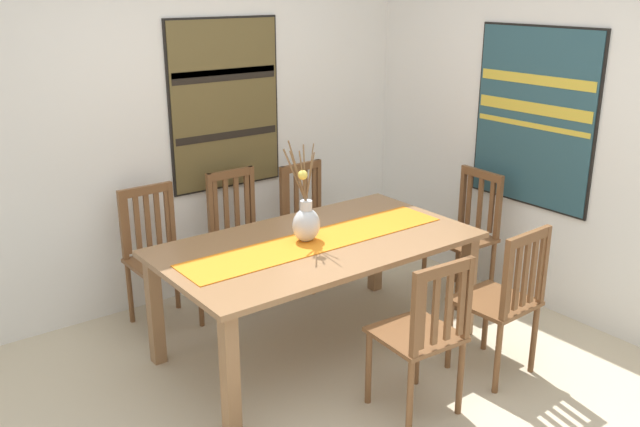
{
  "coord_description": "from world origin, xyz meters",
  "views": [
    {
      "loc": [
        -2.31,
        -2.71,
        2.29
      ],
      "look_at": [
        0.14,
        0.55,
        0.92
      ],
      "focal_mm": 38.62,
      "sensor_mm": 36.0,
      "label": 1
    }
  ],
  "objects_px": {
    "chair_2": "(504,298)",
    "chair_4": "(311,221)",
    "chair_5": "(466,233)",
    "dining_table": "(317,255)",
    "chair_1": "(241,234)",
    "painting_on_back_wall": "(225,105)",
    "chair_0": "(158,254)",
    "painting_on_side_wall": "(534,117)",
    "chair_3": "(423,333)",
    "centerpiece_vase": "(306,221)"
  },
  "relations": [
    {
      "from": "chair_0",
      "to": "chair_5",
      "type": "xyz_separation_m",
      "value": [
        2.04,
        -0.97,
        -0.01
      ]
    },
    {
      "from": "chair_5",
      "to": "dining_table",
      "type": "bearing_deg",
      "value": 179.76
    },
    {
      "from": "painting_on_side_wall",
      "to": "chair_0",
      "type": "bearing_deg",
      "value": 151.75
    },
    {
      "from": "chair_1",
      "to": "painting_on_back_wall",
      "type": "xyz_separation_m",
      "value": [
        0.08,
        0.3,
        0.92
      ]
    },
    {
      "from": "chair_0",
      "to": "painting_on_side_wall",
      "type": "bearing_deg",
      "value": -28.25
    },
    {
      "from": "chair_0",
      "to": "chair_4",
      "type": "xyz_separation_m",
      "value": [
        1.29,
        -0.04,
        -0.01
      ]
    },
    {
      "from": "centerpiece_vase",
      "to": "painting_on_back_wall",
      "type": "height_order",
      "value": "painting_on_back_wall"
    },
    {
      "from": "chair_3",
      "to": "chair_2",
      "type": "bearing_deg",
      "value": 0.17
    },
    {
      "from": "centerpiece_vase",
      "to": "chair_4",
      "type": "relative_size",
      "value": 0.7
    },
    {
      "from": "dining_table",
      "to": "chair_2",
      "type": "bearing_deg",
      "value": -53.21
    },
    {
      "from": "chair_0",
      "to": "chair_2",
      "type": "xyz_separation_m",
      "value": [
        1.34,
        -1.9,
        -0.0
      ]
    },
    {
      "from": "chair_3",
      "to": "chair_5",
      "type": "height_order",
      "value": "chair_5"
    },
    {
      "from": "dining_table",
      "to": "painting_on_back_wall",
      "type": "relative_size",
      "value": 1.57
    },
    {
      "from": "chair_3",
      "to": "painting_on_back_wall",
      "type": "xyz_separation_m",
      "value": [
        0.08,
        2.2,
        0.93
      ]
    },
    {
      "from": "chair_5",
      "to": "chair_3",
      "type": "bearing_deg",
      "value": -146.12
    },
    {
      "from": "chair_2",
      "to": "chair_3",
      "type": "relative_size",
      "value": 1.02
    },
    {
      "from": "painting_on_back_wall",
      "to": "painting_on_side_wall",
      "type": "height_order",
      "value": "painting_on_back_wall"
    },
    {
      "from": "chair_5",
      "to": "chair_4",
      "type": "bearing_deg",
      "value": 129.11
    },
    {
      "from": "chair_0",
      "to": "chair_5",
      "type": "height_order",
      "value": "chair_0"
    },
    {
      "from": "centerpiece_vase",
      "to": "painting_on_side_wall",
      "type": "distance_m",
      "value": 1.85
    },
    {
      "from": "chair_1",
      "to": "chair_4",
      "type": "xyz_separation_m",
      "value": [
        0.61,
        -0.05,
        -0.01
      ]
    },
    {
      "from": "chair_4",
      "to": "painting_on_side_wall",
      "type": "bearing_deg",
      "value": -48.97
    },
    {
      "from": "chair_3",
      "to": "chair_4",
      "type": "relative_size",
      "value": 1.01
    },
    {
      "from": "chair_4",
      "to": "painting_on_side_wall",
      "type": "xyz_separation_m",
      "value": [
        1.06,
        -1.22,
        0.89
      ]
    },
    {
      "from": "chair_1",
      "to": "painting_on_side_wall",
      "type": "distance_m",
      "value": 2.28
    },
    {
      "from": "dining_table",
      "to": "centerpiece_vase",
      "type": "xyz_separation_m",
      "value": [
        -0.06,
        0.04,
        0.23
      ]
    },
    {
      "from": "painting_on_side_wall",
      "to": "centerpiece_vase",
      "type": "bearing_deg",
      "value": 169.29
    },
    {
      "from": "dining_table",
      "to": "painting_on_back_wall",
      "type": "distance_m",
      "value": 1.49
    },
    {
      "from": "chair_5",
      "to": "painting_on_back_wall",
      "type": "relative_size",
      "value": 0.76
    },
    {
      "from": "painting_on_back_wall",
      "to": "painting_on_side_wall",
      "type": "relative_size",
      "value": 1.0
    },
    {
      "from": "chair_5",
      "to": "chair_1",
      "type": "bearing_deg",
      "value": 144.43
    },
    {
      "from": "chair_0",
      "to": "chair_4",
      "type": "height_order",
      "value": "chair_0"
    },
    {
      "from": "chair_2",
      "to": "chair_4",
      "type": "height_order",
      "value": "chair_2"
    },
    {
      "from": "centerpiece_vase",
      "to": "chair_0",
      "type": "relative_size",
      "value": 0.68
    },
    {
      "from": "centerpiece_vase",
      "to": "chair_3",
      "type": "bearing_deg",
      "value": -85.55
    },
    {
      "from": "dining_table",
      "to": "chair_2",
      "type": "relative_size",
      "value": 2.06
    },
    {
      "from": "centerpiece_vase",
      "to": "chair_5",
      "type": "xyz_separation_m",
      "value": [
        1.45,
        -0.04,
        -0.39
      ]
    },
    {
      "from": "dining_table",
      "to": "chair_3",
      "type": "distance_m",
      "value": 0.94
    },
    {
      "from": "chair_5",
      "to": "painting_on_back_wall",
      "type": "xyz_separation_m",
      "value": [
        -1.3,
        1.28,
        0.93
      ]
    },
    {
      "from": "chair_1",
      "to": "chair_5",
      "type": "relative_size",
      "value": 1.01
    },
    {
      "from": "painting_on_side_wall",
      "to": "chair_1",
      "type": "bearing_deg",
      "value": 142.87
    },
    {
      "from": "chair_4",
      "to": "painting_on_back_wall",
      "type": "xyz_separation_m",
      "value": [
        -0.54,
        0.35,
        0.93
      ]
    },
    {
      "from": "chair_2",
      "to": "chair_5",
      "type": "xyz_separation_m",
      "value": [
        0.7,
        0.92,
        -0.01
      ]
    },
    {
      "from": "chair_0",
      "to": "painting_on_back_wall",
      "type": "height_order",
      "value": "painting_on_back_wall"
    },
    {
      "from": "chair_3",
      "to": "painting_on_side_wall",
      "type": "xyz_separation_m",
      "value": [
        1.68,
        0.64,
        0.89
      ]
    },
    {
      "from": "chair_3",
      "to": "painting_on_back_wall",
      "type": "distance_m",
      "value": 2.39
    },
    {
      "from": "chair_5",
      "to": "painting_on_side_wall",
      "type": "distance_m",
      "value": 0.98
    },
    {
      "from": "chair_1",
      "to": "chair_2",
      "type": "relative_size",
      "value": 1.01
    },
    {
      "from": "chair_5",
      "to": "centerpiece_vase",
      "type": "bearing_deg",
      "value": 178.23
    },
    {
      "from": "dining_table",
      "to": "chair_2",
      "type": "xyz_separation_m",
      "value": [
        0.69,
        -0.93,
        -0.15
      ]
    }
  ]
}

